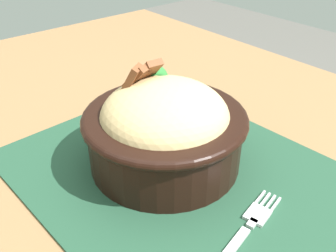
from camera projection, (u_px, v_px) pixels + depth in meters
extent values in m
cube|color=olive|center=(178.00, 181.00, 0.46)|extent=(1.24, 0.83, 0.03)
cylinder|color=brown|center=(145.00, 141.00, 1.23)|extent=(0.04, 0.04, 0.75)
cube|color=#1E422D|center=(192.00, 179.00, 0.44)|extent=(0.44, 0.34, 0.00)
cylinder|color=black|center=(168.00, 137.00, 0.45)|extent=(0.18, 0.18, 0.07)
torus|color=black|center=(168.00, 116.00, 0.44)|extent=(0.19, 0.19, 0.01)
ellipsoid|color=tan|center=(168.00, 116.00, 0.44)|extent=(0.17, 0.17, 0.08)
sphere|color=#286D2D|center=(154.00, 79.00, 0.47)|extent=(0.03, 0.03, 0.03)
sphere|color=#286D2D|center=(162.00, 86.00, 0.46)|extent=(0.03, 0.03, 0.03)
cylinder|color=orange|center=(186.00, 92.00, 0.45)|extent=(0.03, 0.02, 0.01)
cube|color=brown|center=(146.00, 74.00, 0.45)|extent=(0.05, 0.03, 0.05)
cube|color=brown|center=(139.00, 80.00, 0.45)|extent=(0.04, 0.02, 0.04)
cube|color=brown|center=(133.00, 80.00, 0.44)|extent=(0.05, 0.03, 0.05)
cube|color=brown|center=(129.00, 85.00, 0.43)|extent=(0.04, 0.03, 0.05)
cube|color=silver|center=(230.00, 251.00, 0.35)|extent=(0.02, 0.07, 0.00)
cube|color=silver|center=(249.00, 226.00, 0.38)|extent=(0.01, 0.01, 0.00)
cube|color=silver|center=(258.00, 215.00, 0.39)|extent=(0.03, 0.03, 0.00)
cube|color=silver|center=(276.00, 205.00, 0.40)|extent=(0.01, 0.02, 0.00)
cube|color=silver|center=(270.00, 202.00, 0.41)|extent=(0.01, 0.02, 0.00)
cube|color=silver|center=(265.00, 200.00, 0.41)|extent=(0.01, 0.02, 0.00)
cube|color=silver|center=(260.00, 198.00, 0.41)|extent=(0.01, 0.02, 0.00)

